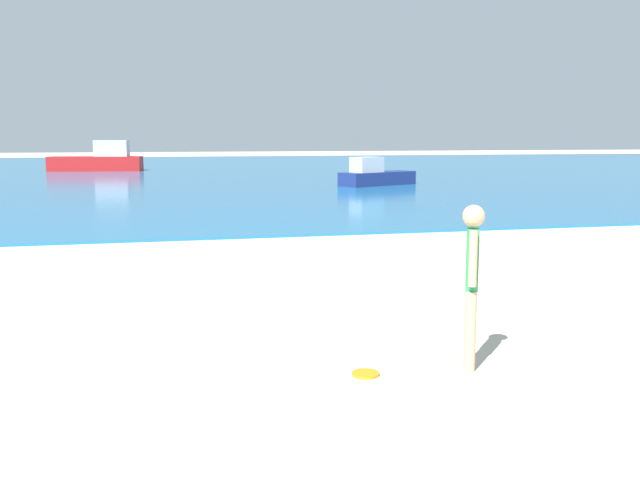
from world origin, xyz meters
TOP-DOWN VIEW (x-y plane):
  - water at (0.00, 45.68)m, footprint 160.00×60.00m
  - person_standing at (0.96, 6.74)m, footprint 0.21×0.34m
  - frisbee at (-0.04, 6.79)m, footprint 0.25×0.25m
  - boat_near at (7.55, 29.98)m, footprint 3.76×2.64m
  - boat_far at (-4.97, 46.13)m, footprint 5.66×2.45m

SIDE VIEW (x-z plane):
  - frisbee at x=-0.04m, z-range 0.00..0.03m
  - water at x=0.00m, z-range 0.00..0.06m
  - boat_near at x=7.55m, z-range -0.13..1.10m
  - boat_far at x=-4.97m, z-range -0.23..1.64m
  - person_standing at x=0.96m, z-range 0.11..1.66m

